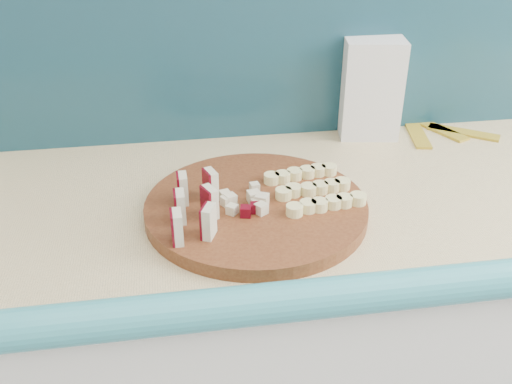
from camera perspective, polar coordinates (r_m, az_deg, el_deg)
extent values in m
cube|color=white|center=(1.44, 14.15, -15.73)|extent=(2.20, 0.60, 0.88)
cube|color=#D4B67C|center=(1.17, 16.85, 0.23)|extent=(2.20, 0.60, 0.03)
cube|color=teal|center=(0.95, 24.10, -8.56)|extent=(2.20, 0.06, 0.03)
cube|color=teal|center=(1.32, 13.41, 16.49)|extent=(2.20, 0.02, 0.50)
cylinder|color=#48200F|center=(1.01, 0.00, -1.59)|extent=(0.45, 0.45, 0.02)
cube|color=beige|center=(0.89, -7.80, -3.50)|extent=(0.02, 0.04, 0.05)
cube|color=#4E0510|center=(0.89, -8.36, -3.60)|extent=(0.01, 0.03, 0.05)
cube|color=beige|center=(0.94, -7.52, -1.47)|extent=(0.02, 0.04, 0.05)
cube|color=#4E0510|center=(0.94, -8.04, -1.56)|extent=(0.01, 0.03, 0.05)
cube|color=beige|center=(1.00, -7.26, 0.35)|extent=(0.02, 0.04, 0.05)
cube|color=#4E0510|center=(0.99, -7.76, 0.27)|extent=(0.01, 0.03, 0.05)
cube|color=beige|center=(0.90, -4.68, -2.98)|extent=(0.02, 0.04, 0.05)
cube|color=#4E0510|center=(0.90, -5.23, -3.07)|extent=(0.01, 0.03, 0.05)
cube|color=beige|center=(0.95, -4.57, -0.99)|extent=(0.02, 0.04, 0.05)
cube|color=#4E0510|center=(0.95, -5.09, -1.08)|extent=(0.01, 0.03, 0.05)
cube|color=beige|center=(1.00, -4.47, 0.78)|extent=(0.02, 0.04, 0.05)
cube|color=#4E0510|center=(1.00, -4.96, 0.71)|extent=(0.01, 0.03, 0.05)
cube|color=beige|center=(0.99, -0.84, -0.65)|extent=(0.02, 0.02, 0.02)
cube|color=beige|center=(1.00, -0.70, -0.37)|extent=(0.02, 0.02, 0.02)
cube|color=#4E0510|center=(1.01, -1.12, -0.05)|extent=(0.02, 0.02, 0.02)
cube|color=beige|center=(1.00, -1.54, -0.46)|extent=(0.02, 0.02, 0.02)
cube|color=beige|center=(1.00, -2.16, -0.46)|extent=(0.02, 0.02, 0.02)
cube|color=beige|center=(0.99, -2.77, -0.75)|extent=(0.02, 0.02, 0.02)
cube|color=beige|center=(0.98, -1.88, -0.92)|extent=(0.02, 0.02, 0.02)
cube|color=beige|center=(0.97, -1.76, -1.27)|extent=(0.02, 0.02, 0.02)
cube|color=#4E0510|center=(0.97, -1.04, -1.53)|extent=(0.02, 0.02, 0.02)
cube|color=beige|center=(0.98, -0.75, -1.03)|extent=(0.02, 0.02, 0.02)
cube|color=beige|center=(0.99, -0.08, -0.88)|extent=(0.02, 0.02, 0.02)
cylinder|color=#E5DA8C|center=(0.96, 3.86, -1.77)|extent=(0.03, 0.03, 0.02)
cylinder|color=#E5DA8C|center=(0.97, 5.15, -1.54)|extent=(0.03, 0.03, 0.02)
cylinder|color=#E5DA8C|center=(0.98, 6.42, -1.32)|extent=(0.03, 0.03, 0.02)
cylinder|color=#E5DA8C|center=(0.99, 7.66, -1.10)|extent=(0.03, 0.03, 0.02)
cylinder|color=#E5DA8C|center=(1.00, 8.89, -0.88)|extent=(0.03, 0.03, 0.02)
cylinder|color=#E5DA8C|center=(1.01, 10.08, -0.66)|extent=(0.03, 0.03, 0.02)
cylinder|color=#E5DA8C|center=(1.01, 2.64, -0.12)|extent=(0.03, 0.03, 0.02)
cylinder|color=#E5DA8C|center=(1.02, 3.88, 0.08)|extent=(0.03, 0.03, 0.02)
cylinder|color=#E5DA8C|center=(1.03, 5.10, 0.29)|extent=(0.03, 0.03, 0.02)
cylinder|color=#E5DA8C|center=(1.04, 6.30, 0.48)|extent=(0.03, 0.03, 0.02)
cylinder|color=#E5DA8C|center=(1.04, 7.48, 0.68)|extent=(0.03, 0.03, 0.02)
cylinder|color=#E5DA8C|center=(1.05, 8.64, 0.87)|extent=(0.03, 0.03, 0.02)
cylinder|color=#E5DA8C|center=(1.06, 1.53, 1.38)|extent=(0.03, 0.03, 0.02)
cylinder|color=#E5DA8C|center=(1.07, 2.72, 1.57)|extent=(0.03, 0.03, 0.02)
cylinder|color=#E5DA8C|center=(1.07, 3.89, 1.75)|extent=(0.03, 0.03, 0.02)
cylinder|color=#E5DA8C|center=(1.08, 5.05, 1.93)|extent=(0.03, 0.03, 0.02)
cylinder|color=#E5DA8C|center=(1.09, 6.19, 2.11)|extent=(0.03, 0.03, 0.02)
cylinder|color=#E5DA8C|center=(1.10, 7.31, 2.28)|extent=(0.03, 0.03, 0.02)
cube|color=silver|center=(1.31, 11.42, 10.10)|extent=(0.14, 0.11, 0.22)
cube|color=gold|center=(1.37, 15.80, 5.64)|extent=(0.06, 0.16, 0.01)
cube|color=gold|center=(1.41, 17.71, 6.06)|extent=(0.10, 0.16, 0.01)
cube|color=gold|center=(1.41, 20.03, 5.62)|extent=(0.15, 0.12, 0.01)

